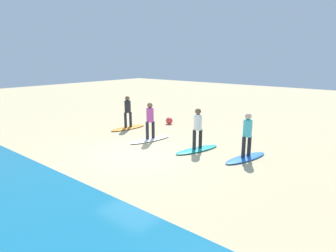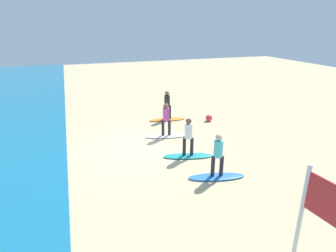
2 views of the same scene
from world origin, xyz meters
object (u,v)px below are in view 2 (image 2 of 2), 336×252
(surfboard_blue, at_px, (216,177))
(surfer_orange, at_px, (167,103))
(surfer_blue, at_px, (218,152))
(surfboard_teal, at_px, (188,156))
(beach_ball, at_px, (209,118))
(surfer_white, at_px, (166,117))
(surfboard_orange, at_px, (167,119))
(surfboard_white, at_px, (166,136))
(surfer_teal, at_px, (188,134))

(surfboard_blue, relative_size, surfer_orange, 1.28)
(surfer_blue, bearing_deg, surfboard_teal, 9.08)
(surfer_orange, xyz_separation_m, beach_ball, (-0.97, -2.22, -0.84))
(surfer_blue, height_order, surfer_white, same)
(surfboard_orange, bearing_deg, surfboard_teal, 88.57)
(beach_ball, bearing_deg, surfboard_orange, 66.49)
(surfboard_blue, xyz_separation_m, surfer_orange, (6.83, -0.46, 0.99))
(surfboard_white, bearing_deg, surfer_teal, 104.93)
(surfer_white, xyz_separation_m, surfer_orange, (2.43, -0.90, 0.00))
(surfer_white, xyz_separation_m, surfboard_orange, (2.43, -0.90, -0.99))
(surfer_teal, xyz_separation_m, beach_ball, (3.92, -2.99, -0.84))
(surfboard_white, height_order, surfer_orange, surfer_orange)
(surfer_orange, bearing_deg, surfer_blue, 176.16)
(surfer_blue, distance_m, surfer_teal, 1.97)
(surfboard_blue, xyz_separation_m, surfer_blue, (0.00, 0.00, 0.99))
(surfer_white, bearing_deg, surfer_teal, -177.05)
(surfboard_white, relative_size, surfboard_orange, 1.00)
(surfboard_white, bearing_deg, surfboard_orange, -98.30)
(surfer_white, height_order, beach_ball, surfer_white)
(surfboard_white, xyz_separation_m, beach_ball, (1.46, -3.12, 0.15))
(surfboard_teal, height_order, surfboard_white, same)
(surfboard_teal, xyz_separation_m, surfboard_orange, (4.88, -0.77, 0.00))
(surfboard_white, bearing_deg, surfer_white, 101.98)
(surfboard_teal, xyz_separation_m, beach_ball, (3.92, -2.99, 0.15))
(surfer_teal, relative_size, surfer_white, 1.00)
(surfer_blue, bearing_deg, surfboard_orange, -3.84)
(surfer_orange, bearing_deg, surfer_white, 159.72)
(surfer_orange, bearing_deg, surfboard_orange, 0.00)
(surfboard_blue, height_order, surfboard_teal, same)
(surfboard_teal, height_order, surfer_orange, surfer_orange)
(surfer_white, relative_size, surfboard_orange, 0.78)
(surfer_teal, bearing_deg, surfboard_orange, -8.96)
(surfer_teal, distance_m, surfer_white, 2.46)
(surfer_blue, height_order, surfboard_white, surfer_blue)
(surfboard_white, xyz_separation_m, surfer_orange, (2.43, -0.90, 0.99))
(surfboard_white, distance_m, surfboard_orange, 2.59)
(surfer_blue, xyz_separation_m, surfboard_white, (4.41, 0.44, -0.99))
(surfboard_teal, xyz_separation_m, surfer_white, (2.46, 0.13, 0.99))
(surfboard_blue, bearing_deg, surfer_teal, -67.40)
(beach_ball, bearing_deg, surfboard_white, 115.05)
(surfboard_white, relative_size, surfer_orange, 1.28)
(surfboard_blue, distance_m, surfboard_orange, 6.85)
(surfer_teal, distance_m, surfboard_white, 2.65)
(surfer_white, height_order, surfer_orange, same)
(surfboard_blue, height_order, surfer_teal, surfer_teal)
(surfboard_orange, relative_size, surfer_orange, 1.28)
(surfboard_white, height_order, surfboard_orange, same)
(surfer_blue, xyz_separation_m, surfer_orange, (6.83, -0.46, 0.00))
(surfboard_teal, xyz_separation_m, surfboard_white, (2.46, 0.13, 0.00))
(surfboard_teal, xyz_separation_m, surfer_teal, (0.00, -0.00, 0.99))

